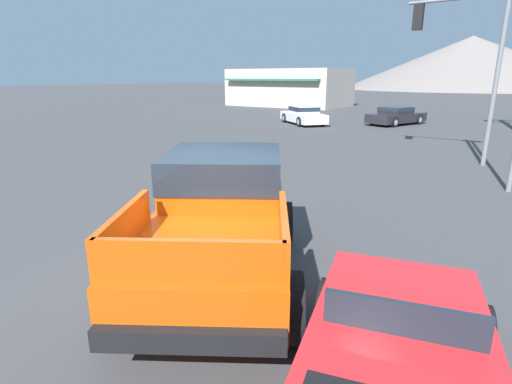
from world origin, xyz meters
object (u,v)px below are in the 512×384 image
object	(u,v)px
parked_car_white	(303,115)
parked_car_dark	(396,116)
traffic_light_main	(463,47)
orange_pickup_truck	(221,211)

from	to	relation	value
parked_car_white	parked_car_dark	distance (m)	6.29
parked_car_white	traffic_light_main	size ratio (longest dim) A/B	0.75
parked_car_dark	parked_car_white	bearing A→B (deg)	-128.93
parked_car_white	parked_car_dark	world-z (taller)	parked_car_white
orange_pickup_truck	parked_car_dark	distance (m)	23.74
parked_car_dark	orange_pickup_truck	bearing A→B (deg)	-61.32
orange_pickup_truck	parked_car_dark	world-z (taller)	orange_pickup_truck
orange_pickup_truck	parked_car_white	distance (m)	22.12
traffic_light_main	parked_car_white	bearing A→B (deg)	-36.71
orange_pickup_truck	parked_car_dark	xyz separation A→B (m)	(-4.14, 23.37, -0.48)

